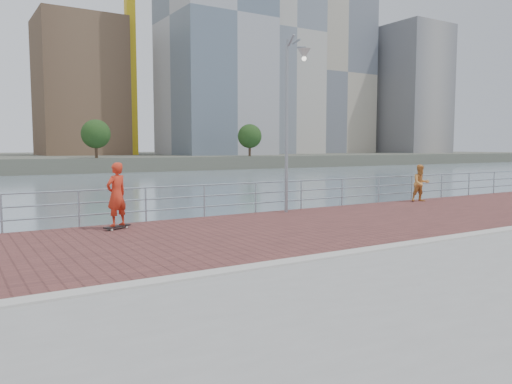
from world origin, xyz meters
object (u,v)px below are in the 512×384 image
guardrail (176,199)px  skateboarder (117,195)px  bystander (421,183)px  street_lamp (294,93)px

guardrail → skateboarder: skateboarder is taller
bystander → guardrail: bearing=-164.5°
skateboarder → bystander: bearing=156.5°
skateboarder → bystander: 13.33m
street_lamp → bystander: (7.00, 0.26, -3.43)m
guardrail → bystander: 11.11m
guardrail → bystander: size_ratio=24.42×
guardrail → street_lamp: 5.50m
street_lamp → skateboarder: 7.10m
street_lamp → bystander: street_lamp is taller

